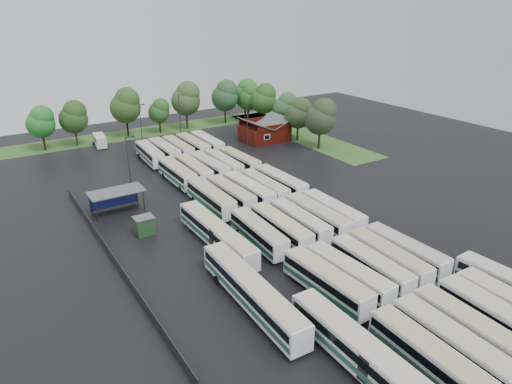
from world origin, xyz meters
TOP-DOWN VIEW (x-y plane):
  - ground at (0.00, 0.00)m, footprint 160.00×160.00m
  - brick_building at (24.00, 42.77)m, footprint 10.07×8.60m
  - wash_shed at (-17.20, 22.02)m, footprint 8.20×4.20m
  - utility_hut at (-16.20, 12.60)m, footprint 2.70×2.20m
  - grass_strip_north at (2.00, 64.80)m, footprint 80.00×10.00m
  - grass_strip_east at (34.00, 42.80)m, footprint 10.00×50.00m
  - west_fence at (-22.20, 8.00)m, footprint 0.10×50.00m
  - bus_r0c0 at (-4.44, -25.91)m, footprint 2.91×11.94m
  - bus_r0c1 at (-1.35, -26.04)m, footprint 2.99×12.22m
  - bus_r0c2 at (1.86, -25.76)m, footprint 2.89×11.93m
  - bus_r0c3 at (5.36, -26.25)m, footprint 3.15×12.33m
  - bus_r1c0 at (-4.33, -12.39)m, footprint 3.04×12.20m
  - bus_r1c1 at (-1.36, -12.59)m, footprint 3.09×11.96m
  - bus_r1c2 at (2.16, -12.60)m, footprint 2.77×11.74m
  - bus_r1c3 at (5.12, -12.58)m, footprint 2.90×11.94m
  - bus_r1c4 at (8.25, -12.43)m, footprint 2.72×11.74m
  - bus_r2c0 at (-4.41, 1.35)m, footprint 3.03×11.77m
  - bus_r2c1 at (-1.09, 0.90)m, footprint 2.88×12.07m
  - bus_r2c2 at (2.19, 1.01)m, footprint 2.74×11.77m
  - bus_r2c3 at (5.26, 0.91)m, footprint 2.64×12.34m
  - bus_r2c4 at (8.22, 0.91)m, footprint 2.80×12.00m
  - bus_r3c0 at (-4.47, 15.01)m, footprint 2.73×12.33m
  - bus_r3c1 at (-1.02, 14.84)m, footprint 2.76×11.83m
  - bus_r3c2 at (2.14, 14.47)m, footprint 2.90×12.18m
  - bus_r3c3 at (5.11, 14.45)m, footprint 2.55×11.77m
  - bus_r3c4 at (8.47, 14.54)m, footprint 2.82×12.27m
  - bus_r4c0 at (-4.43, 28.19)m, footprint 2.61×12.09m
  - bus_r4c1 at (-1.14, 28.30)m, footprint 2.85×12.00m
  - bus_r4c2 at (1.99, 28.38)m, footprint 3.13×12.13m
  - bus_r4c3 at (5.06, 28.25)m, footprint 2.66×11.69m
  - bus_r4c4 at (8.49, 28.24)m, footprint 2.89×11.76m
  - bus_r5c0 at (-4.46, 41.92)m, footprint 3.09×11.89m
  - bus_r5c1 at (-1.33, 41.89)m, footprint 2.61×12.09m
  - bus_r5c2 at (1.88, 42.31)m, footprint 2.58×11.73m
  - bus_r5c3 at (5.26, 42.12)m, footprint 2.57×12.04m
  - bus_r5c4 at (8.52, 42.01)m, footprint 2.91×12.26m
  - artic_bus_west_a at (-9.10, -23.16)m, footprint 2.79×18.31m
  - artic_bus_west_b at (-9.28, 4.02)m, footprint 2.62×17.72m
  - artic_bus_west_c at (-12.30, -9.63)m, footprint 3.18×18.44m
  - minibus at (-10.10, 58.53)m, footprint 2.85×6.17m
  - tree_north_0 at (-20.97, 62.02)m, footprint 6.02×6.02m
  - tree_north_1 at (-14.19, 61.85)m, footprint 6.26×6.26m
  - tree_north_2 at (-1.98, 63.00)m, footprint 7.16×7.16m
  - tree_north_3 at (5.93, 62.28)m, footprint 5.17×5.17m
  - tree_north_4 at (13.22, 62.12)m, footprint 7.31×7.31m
  - tree_north_5 at (24.16, 61.75)m, footprint 7.01×7.01m
  - tree_north_6 at (31.24, 63.01)m, footprint 6.74×6.74m
  - tree_east_0 at (30.72, 30.58)m, footprint 6.80×6.80m
  - tree_east_1 at (30.78, 38.53)m, footprint 6.04×6.04m
  - tree_east_2 at (32.39, 46.05)m, footprint 6.00×6.00m
  - tree_east_3 at (31.49, 54.37)m, footprint 6.68×6.68m
  - tree_east_4 at (30.81, 60.67)m, footprint 6.16×6.16m
  - lamp_post_ne at (17.69, 40.00)m, footprint 1.52×0.30m
  - lamp_post_nw at (-13.62, 25.32)m, footprint 1.65×0.32m
  - lamp_post_back_w at (-1.49, 54.48)m, footprint 1.43×0.28m
  - lamp_post_back_e at (8.69, 56.18)m, footprint 1.56×0.30m
  - puddle_0 at (-2.90, -18.98)m, footprint 5.79×5.79m
  - puddle_1 at (6.30, -22.04)m, footprint 2.98×2.98m
  - puddle_2 at (-7.23, 3.75)m, footprint 5.41×5.41m
  - puddle_3 at (5.42, -3.09)m, footprint 4.16×4.16m
  - puddle_4 at (16.46, -17.61)m, footprint 2.25×2.25m

SIDE VIEW (x-z plane):
  - ground at x=0.00m, z-range 0.00..0.00m
  - puddle_0 at x=-2.90m, z-range 0.00..0.01m
  - puddle_1 at x=6.30m, z-range 0.00..0.01m
  - puddle_2 at x=-7.23m, z-range 0.00..0.01m
  - puddle_3 at x=5.42m, z-range 0.00..0.01m
  - puddle_4 at x=16.46m, z-range 0.00..0.01m
  - grass_strip_north at x=2.00m, z-range 0.00..0.01m
  - grass_strip_east at x=34.00m, z-range 0.00..0.01m
  - west_fence at x=-22.20m, z-range 0.00..1.20m
  - utility_hut at x=-16.20m, z-range 0.01..2.63m
  - minibus at x=-10.10m, z-range 0.14..2.75m
  - bus_r4c3 at x=5.06m, z-range 0.16..3.40m
  - bus_r2c0 at x=-4.41m, z-range 0.16..3.41m
  - bus_r4c4 at x=8.49m, z-range 0.16..3.41m
  - bus_r1c2 at x=2.16m, z-range 0.16..3.41m
  - bus_r1c4 at x=8.25m, z-range 0.16..3.42m
  - bus_r5c2 at x=1.88m, z-range 0.16..3.42m
  - bus_r2c2 at x=2.19m, z-range 0.16..3.43m
  - bus_r3c3 at x=5.11m, z-range 0.16..3.44m
  - bus_r5c0 at x=-4.46m, z-range 0.16..3.44m
  - bus_r3c1 at x=-1.02m, z-range 0.16..3.44m
  - bus_r1c1 at x=-1.36m, z-range 0.16..3.46m
  - bus_r0c2 at x=1.86m, z-range 0.16..3.47m
  - bus_r1c3 at x=5.12m, z-range 0.17..3.47m
  - bus_r0c0 at x=-4.44m, z-range 0.17..3.47m
  - artic_bus_west_b at x=-9.28m, z-range 0.18..3.46m
  - bus_r4c1 at x=-1.14m, z-range 0.17..3.49m
  - bus_r2c4 at x=8.22m, z-range 0.17..3.49m
  - bus_r2c1 at x=-1.09m, z-range 0.17..3.51m
  - bus_r4c2 at x=1.99m, z-range 0.17..3.51m
  - bus_r5c3 at x=5.26m, z-range 0.17..3.52m
  - bus_r5c1 at x=-1.33m, z-range 0.17..3.53m
  - bus_r4c0 at x=-4.43m, z-range 0.17..3.53m
  - bus_r1c0 at x=-4.33m, z-range 0.17..3.54m
  - bus_r3c2 at x=2.14m, z-range 0.17..3.54m
  - bus_r0c1 at x=-1.35m, z-range 0.17..3.55m
  - brick_building at x=24.00m, z-range -0.83..4.56m
  - bus_r5c4 at x=8.52m, z-range 0.17..3.56m
  - bus_r0c3 at x=5.36m, z-range 0.17..3.57m
  - bus_r3c4 at x=8.47m, z-range 0.17..3.57m
  - artic_bus_west_a at x=-9.10m, z-range 0.19..3.58m
  - bus_r3c0 at x=-4.47m, z-range 0.17..3.60m
  - bus_r2c3 at x=5.26m, z-range 0.17..3.60m
  - artic_bus_west_c at x=-12.30m, z-range 0.19..3.60m
  - wash_shed at x=-17.20m, z-range 1.20..4.78m
  - lamp_post_back_w at x=-1.49m, z-range 0.75..10.07m
  - tree_north_3 at x=5.93m, z-range 1.22..9.78m
  - lamp_post_ne at x=17.69m, z-range 0.80..10.67m
  - lamp_post_back_e at x=8.69m, z-range 0.82..10.94m
  - lamp_post_nw at x=-13.62m, z-range 0.87..11.61m
  - tree_east_2 at x=32.39m, z-range 1.42..11.37m
  - tree_north_0 at x=-20.97m, z-range 1.43..11.39m
  - tree_east_1 at x=30.78m, z-range 1.43..11.44m
  - tree_east_4 at x=30.81m, z-range 1.46..11.66m
  - tree_north_1 at x=-14.19m, z-range 1.49..11.86m
  - tree_east_3 at x=31.49m, z-range 1.59..12.65m
  - tree_north_6 at x=31.24m, z-range 1.60..12.77m
  - tree_east_0 at x=30.72m, z-range 1.61..12.87m
  - tree_north_5 at x=24.16m, z-range 1.67..13.28m
  - tree_north_2 at x=-1.98m, z-range 1.70..13.56m
  - tree_north_4 at x=13.22m, z-range 1.73..13.84m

